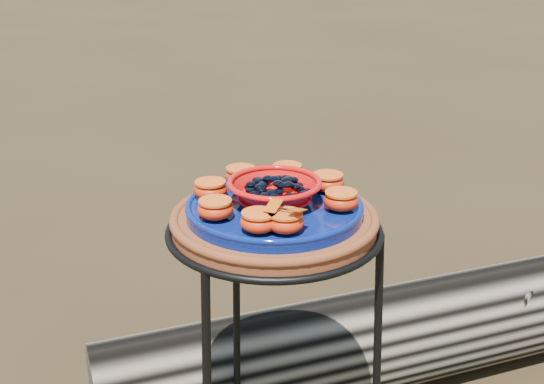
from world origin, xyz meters
name	(u,v)px	position (x,y,z in m)	size (l,w,h in m)	color
terracotta_saucer	(274,222)	(0.00, 0.00, 0.72)	(0.38, 0.38, 0.03)	maroon
cobalt_plate	(274,209)	(0.00, 0.00, 0.74)	(0.32, 0.32, 0.02)	#010934
red_bowl	(274,193)	(0.00, 0.00, 0.77)	(0.16, 0.16, 0.04)	red
glass_gems	(274,175)	(0.00, 0.00, 0.81)	(0.13, 0.13, 0.02)	black
orange_half_0	(285,222)	(-0.03, -0.12, 0.77)	(0.06, 0.06, 0.03)	red
orange_half_1	(341,201)	(0.10, -0.07, 0.77)	(0.06, 0.06, 0.03)	red
orange_half_2	(328,183)	(0.12, 0.02, 0.77)	(0.06, 0.06, 0.03)	red
orange_half_3	(287,173)	(0.07, 0.10, 0.77)	(0.06, 0.06, 0.03)	red
orange_half_4	(241,176)	(-0.02, 0.12, 0.77)	(0.06, 0.06, 0.03)	red
orange_half_5	(210,190)	(-0.10, 0.07, 0.77)	(0.06, 0.06, 0.03)	red
orange_half_6	(215,209)	(-0.12, -0.02, 0.77)	(0.06, 0.06, 0.03)	red
orange_half_7	(259,222)	(-0.07, -0.10, 0.77)	(0.06, 0.06, 0.03)	red
butterfly	(285,209)	(-0.03, -0.12, 0.79)	(0.08, 0.05, 0.01)	#BB4A07
driftwood_log	(371,341)	(0.44, 0.31, 0.14)	(1.52, 0.40, 0.28)	black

